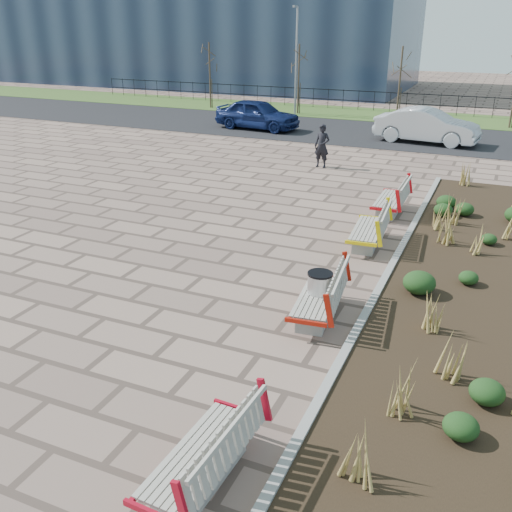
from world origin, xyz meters
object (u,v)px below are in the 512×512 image
at_px(car_silver, 427,126).
at_px(lamp_west, 296,62).
at_px(pedestrian, 322,146).
at_px(bench_a, 200,450).
at_px(bench_b, 317,294).
at_px(car_blue, 257,114).
at_px(litter_bin, 319,294).
at_px(bench_d, 390,197).
at_px(bench_c, 368,227).

xyz_separation_m(car_silver, lamp_west, (-8.46, 5.22, 2.24)).
bearing_deg(pedestrian, bench_a, -73.33).
height_order(bench_b, car_blue, car_blue).
distance_m(litter_bin, pedestrian, 12.17).
distance_m(bench_d, litter_bin, 6.93).
bearing_deg(bench_a, car_blue, 114.58).
height_order(pedestrian, lamp_west, lamp_west).
bearing_deg(bench_d, bench_b, -90.75).
height_order(bench_b, bench_d, same).
height_order(bench_d, car_silver, car_silver).
relative_size(bench_b, car_blue, 0.47).
relative_size(bench_c, car_silver, 0.44).
distance_m(bench_c, bench_d, 2.87).
height_order(bench_a, bench_d, same).
bearing_deg(pedestrian, litter_bin, -68.36).
bearing_deg(bench_b, lamp_west, 104.69).
bearing_deg(bench_d, bench_a, -90.75).
bearing_deg(bench_d, car_silver, 92.05).
height_order(bench_c, bench_d, same).
relative_size(bench_d, litter_bin, 2.40).
distance_m(bench_c, car_blue, 16.81).
xyz_separation_m(pedestrian, car_silver, (3.09, 6.44, -0.04)).
bearing_deg(bench_c, bench_b, -94.41).
bearing_deg(bench_b, car_blue, 110.46).
relative_size(bench_a, bench_b, 1.00).
xyz_separation_m(car_blue, car_silver, (8.68, -0.07, 0.02)).
xyz_separation_m(litter_bin, pedestrian, (-3.63, 11.61, 0.40)).
bearing_deg(bench_c, lamp_west, 110.71).
bearing_deg(lamp_west, car_silver, -31.69).
bearing_deg(car_silver, lamp_west, 64.85).
bearing_deg(pedestrian, bench_c, -59.99).
distance_m(bench_b, bench_d, 7.08).
relative_size(bench_d, lamp_west, 0.35).
distance_m(car_blue, car_silver, 8.68).
bearing_deg(litter_bin, bench_a, -89.95).
bearing_deg(bench_c, pedestrian, 111.34).
bearing_deg(pedestrian, car_blue, 134.93).
bearing_deg(litter_bin, bench_b, -88.47).
relative_size(litter_bin, car_blue, 0.20).
bearing_deg(litter_bin, car_silver, 91.71).
height_order(pedestrian, car_blue, pedestrian).
xyz_separation_m(bench_d, lamp_west, (-9.00, 16.33, 2.54)).
height_order(bench_a, bench_b, same).
relative_size(litter_bin, car_silver, 0.18).
height_order(bench_b, car_silver, car_silver).
distance_m(car_blue, lamp_west, 5.63).
relative_size(pedestrian, car_blue, 0.37).
distance_m(bench_b, litter_bin, 0.16).
bearing_deg(bench_b, litter_bin, 85.20).
distance_m(bench_a, bench_c, 8.99).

